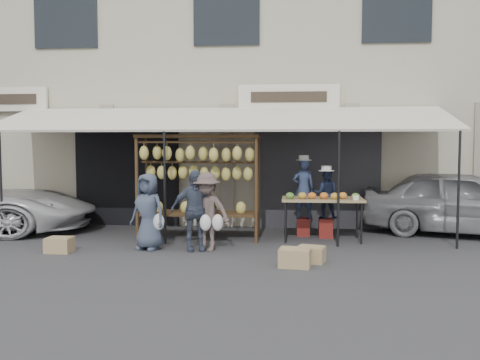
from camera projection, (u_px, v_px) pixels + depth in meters
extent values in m
plane|color=#2D2D30|center=(205.00, 256.00, 9.73)|extent=(90.00, 90.00, 0.00)
cube|color=#B2AC95|center=(238.00, 94.00, 15.93)|extent=(24.00, 6.00, 7.00)
cube|color=#232328|center=(317.00, 176.00, 12.87)|extent=(3.00, 0.10, 2.50)
cube|color=black|center=(127.00, 175.00, 13.31)|extent=(2.60, 0.10, 2.50)
cube|color=silver|center=(289.00, 97.00, 12.74)|extent=(2.40, 0.10, 0.60)
cube|color=silver|center=(9.00, 99.00, 13.39)|extent=(2.00, 0.10, 0.60)
cube|color=silver|center=(220.00, 118.00, 11.83)|extent=(10.00, 2.34, 0.63)
cylinder|color=black|center=(1.00, 186.00, 11.20)|extent=(0.05, 0.05, 2.30)
cylinder|color=black|center=(165.00, 188.00, 10.88)|extent=(0.05, 0.05, 2.30)
cylinder|color=black|center=(338.00, 189.00, 10.56)|extent=(0.05, 0.05, 2.30)
cylinder|color=black|center=(459.00, 190.00, 10.35)|extent=(0.05, 0.05, 2.30)
cylinder|color=black|center=(137.00, 189.00, 11.16)|extent=(0.07, 0.07, 2.20)
cylinder|color=black|center=(256.00, 190.00, 10.93)|extent=(0.07, 0.07, 2.20)
cylinder|color=black|center=(147.00, 186.00, 11.95)|extent=(0.07, 0.07, 2.20)
cylinder|color=black|center=(258.00, 187.00, 11.72)|extent=(0.07, 0.07, 2.20)
cube|color=black|center=(199.00, 136.00, 11.36)|extent=(2.60, 0.90, 0.07)
cylinder|color=black|center=(196.00, 142.00, 11.02)|extent=(2.50, 0.05, 0.05)
cylinder|color=black|center=(202.00, 142.00, 11.72)|extent=(2.50, 0.05, 0.05)
cylinder|color=black|center=(199.00, 162.00, 11.40)|extent=(2.50, 0.05, 0.05)
cube|color=black|center=(199.00, 213.00, 11.48)|extent=(2.50, 0.80, 0.05)
ellipsoid|color=#F1E26F|center=(144.00, 153.00, 11.14)|extent=(0.20, 0.18, 0.30)
ellipsoid|color=#F1E26F|center=(157.00, 153.00, 11.27)|extent=(0.20, 0.18, 0.30)
ellipsoid|color=#F1E26F|center=(167.00, 153.00, 11.10)|extent=(0.20, 0.18, 0.30)
ellipsoid|color=#F1E26F|center=(180.00, 155.00, 11.23)|extent=(0.20, 0.18, 0.30)
ellipsoid|color=#F1E26F|center=(190.00, 153.00, 11.05)|extent=(0.20, 0.18, 0.30)
ellipsoid|color=#F1E26F|center=(203.00, 154.00, 11.18)|extent=(0.20, 0.18, 0.30)
ellipsoid|color=#F1E26F|center=(214.00, 155.00, 11.01)|extent=(0.20, 0.18, 0.30)
ellipsoid|color=#F1E26F|center=(226.00, 155.00, 11.14)|extent=(0.20, 0.18, 0.30)
ellipsoid|color=#F1E26F|center=(237.00, 153.00, 10.96)|extent=(0.20, 0.18, 0.30)
ellipsoid|color=#F1E26F|center=(250.00, 154.00, 11.09)|extent=(0.20, 0.18, 0.30)
ellipsoid|color=#F1E26F|center=(151.00, 172.00, 11.52)|extent=(0.20, 0.18, 0.30)
ellipsoid|color=#F1E26F|center=(162.00, 172.00, 11.49)|extent=(0.20, 0.18, 0.30)
ellipsoid|color=#F1E26F|center=(172.00, 173.00, 11.47)|extent=(0.20, 0.18, 0.30)
ellipsoid|color=#F1E26F|center=(183.00, 172.00, 11.45)|extent=(0.20, 0.18, 0.30)
ellipsoid|color=#F1E26F|center=(194.00, 172.00, 11.43)|extent=(0.20, 0.18, 0.30)
ellipsoid|color=#F1E26F|center=(204.00, 174.00, 11.41)|extent=(0.20, 0.18, 0.30)
ellipsoid|color=#F1E26F|center=(215.00, 173.00, 11.39)|extent=(0.20, 0.18, 0.30)
ellipsoid|color=#F1E26F|center=(226.00, 174.00, 11.37)|extent=(0.20, 0.18, 0.30)
ellipsoid|color=#F1E26F|center=(237.00, 173.00, 11.34)|extent=(0.20, 0.18, 0.30)
ellipsoid|color=#F1E26F|center=(248.00, 174.00, 11.32)|extent=(0.20, 0.18, 0.30)
cube|color=#998658|center=(322.00, 199.00, 11.26)|extent=(1.70, 0.90, 0.05)
cylinder|color=black|center=(286.00, 222.00, 10.99)|extent=(0.04, 0.04, 0.85)
cylinder|color=black|center=(362.00, 224.00, 10.85)|extent=(0.04, 0.04, 0.85)
cylinder|color=black|center=(286.00, 217.00, 11.73)|extent=(0.04, 0.04, 0.85)
cylinder|color=black|center=(357.00, 218.00, 11.59)|extent=(0.04, 0.04, 0.85)
ellipsoid|color=#598C33|center=(290.00, 196.00, 11.06)|extent=(0.18, 0.14, 0.14)
ellipsoid|color=gold|center=(302.00, 195.00, 11.10)|extent=(0.18, 0.14, 0.14)
ellipsoid|color=orange|center=(312.00, 196.00, 11.08)|extent=(0.18, 0.14, 0.14)
ellipsoid|color=orange|center=(324.00, 196.00, 11.08)|extent=(0.18, 0.14, 0.14)
ellipsoid|color=gold|center=(335.00, 196.00, 10.99)|extent=(0.18, 0.14, 0.14)
ellipsoid|color=orange|center=(343.00, 195.00, 11.11)|extent=(0.18, 0.14, 0.14)
ellipsoid|color=#598C33|center=(356.00, 196.00, 10.92)|extent=(0.18, 0.14, 0.14)
imported|color=navy|center=(304.00, 188.00, 11.77)|extent=(0.51, 0.37, 1.32)
imported|color=#18203A|center=(326.00, 194.00, 11.56)|extent=(0.58, 0.48, 1.07)
imported|color=#3B4559|center=(148.00, 212.00, 10.31)|extent=(0.84, 0.69, 1.48)
imported|color=#3D485B|center=(194.00, 210.00, 10.20)|extent=(0.98, 0.65, 1.55)
imported|color=brown|center=(207.00, 212.00, 10.22)|extent=(1.08, 0.78, 1.50)
cube|color=maroon|center=(303.00, 227.00, 11.84)|extent=(0.36, 0.36, 0.40)
cube|color=maroon|center=(326.00, 228.00, 11.61)|extent=(0.30, 0.30, 0.42)
cube|color=tan|center=(295.00, 258.00, 8.90)|extent=(0.56, 0.46, 0.31)
cube|color=tan|center=(311.00, 254.00, 9.25)|extent=(0.54, 0.46, 0.27)
cube|color=tan|center=(59.00, 245.00, 10.07)|extent=(0.48, 0.37, 0.28)
imported|color=gray|center=(463.00, 202.00, 11.89)|extent=(4.65, 3.00, 1.47)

